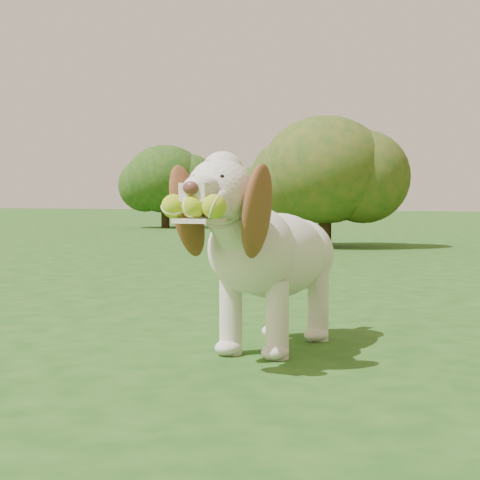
% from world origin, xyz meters
% --- Properties ---
extents(ground, '(80.00, 80.00, 0.00)m').
position_xyz_m(ground, '(0.00, 0.00, 0.00)').
color(ground, '#1B4914').
rests_on(ground, ground).
extents(dog, '(0.48, 1.37, 0.89)m').
position_xyz_m(dog, '(-0.18, 0.28, 0.48)').
color(dog, silver).
rests_on(dog, ground).
extents(shrub_a, '(1.19, 1.19, 1.23)m').
position_xyz_m(shrub_a, '(-3.61, 8.02, 0.72)').
color(shrub_a, '#382314').
rests_on(shrub_a, ground).
extents(shrub_b, '(1.81, 1.81, 1.88)m').
position_xyz_m(shrub_b, '(-2.63, 7.79, 1.11)').
color(shrub_b, '#382314').
rests_on(shrub_b, ground).
extents(shrub_g, '(1.89, 1.89, 1.96)m').
position_xyz_m(shrub_g, '(-8.59, 13.21, 1.15)').
color(shrub_g, '#382314').
rests_on(shrub_g, ground).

